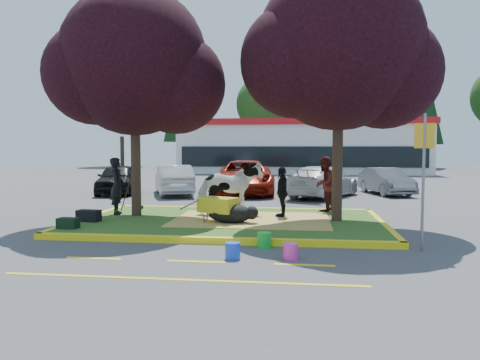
# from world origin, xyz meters

# --- Properties ---
(ground) EXTENTS (90.00, 90.00, 0.00)m
(ground) POSITION_xyz_m (0.00, 0.00, 0.00)
(ground) COLOR #424244
(ground) RESTS_ON ground
(median_island) EXTENTS (8.00, 5.00, 0.15)m
(median_island) POSITION_xyz_m (0.00, 0.00, 0.07)
(median_island) COLOR #30591B
(median_island) RESTS_ON ground
(curb_near) EXTENTS (8.30, 0.16, 0.15)m
(curb_near) POSITION_xyz_m (0.00, -2.58, 0.07)
(curb_near) COLOR yellow
(curb_near) RESTS_ON ground
(curb_far) EXTENTS (8.30, 0.16, 0.15)m
(curb_far) POSITION_xyz_m (0.00, 2.58, 0.07)
(curb_far) COLOR yellow
(curb_far) RESTS_ON ground
(curb_left) EXTENTS (0.16, 5.30, 0.15)m
(curb_left) POSITION_xyz_m (-4.08, 0.00, 0.07)
(curb_left) COLOR yellow
(curb_left) RESTS_ON ground
(curb_right) EXTENTS (0.16, 5.30, 0.15)m
(curb_right) POSITION_xyz_m (4.08, 0.00, 0.07)
(curb_right) COLOR yellow
(curb_right) RESTS_ON ground
(straw_bedding) EXTENTS (4.20, 3.00, 0.01)m
(straw_bedding) POSITION_xyz_m (0.60, 0.00, 0.15)
(straw_bedding) COLOR #DBBC5A
(straw_bedding) RESTS_ON median_island
(tree_purple_left) EXTENTS (5.06, 4.20, 6.51)m
(tree_purple_left) POSITION_xyz_m (-2.78, 0.38, 4.36)
(tree_purple_left) COLOR black
(tree_purple_left) RESTS_ON median_island
(tree_purple_right) EXTENTS (5.30, 4.40, 6.82)m
(tree_purple_right) POSITION_xyz_m (2.92, 0.18, 4.56)
(tree_purple_right) COLOR black
(tree_purple_right) RESTS_ON median_island
(fire_lane_stripe_a) EXTENTS (1.10, 0.12, 0.01)m
(fire_lane_stripe_a) POSITION_xyz_m (-2.00, -4.20, 0.00)
(fire_lane_stripe_a) COLOR yellow
(fire_lane_stripe_a) RESTS_ON ground
(fire_lane_stripe_b) EXTENTS (1.10, 0.12, 0.01)m
(fire_lane_stripe_b) POSITION_xyz_m (0.00, -4.20, 0.00)
(fire_lane_stripe_b) COLOR yellow
(fire_lane_stripe_b) RESTS_ON ground
(fire_lane_stripe_c) EXTENTS (1.10, 0.12, 0.01)m
(fire_lane_stripe_c) POSITION_xyz_m (2.00, -4.20, 0.00)
(fire_lane_stripe_c) COLOR yellow
(fire_lane_stripe_c) RESTS_ON ground
(fire_lane_long) EXTENTS (6.00, 0.10, 0.01)m
(fire_lane_long) POSITION_xyz_m (0.00, -5.40, 0.00)
(fire_lane_long) COLOR yellow
(fire_lane_long) RESTS_ON ground
(retail_building) EXTENTS (20.40, 8.40, 4.40)m
(retail_building) POSITION_xyz_m (2.00, 27.98, 2.25)
(retail_building) COLOR silver
(retail_building) RESTS_ON ground
(treeline) EXTENTS (46.58, 7.80, 14.63)m
(treeline) POSITION_xyz_m (1.23, 37.61, 7.73)
(treeline) COLOR black
(treeline) RESTS_ON ground
(cow) EXTENTS (2.02, 1.52, 1.55)m
(cow) POSITION_xyz_m (-0.15, 0.92, 0.93)
(cow) COLOR white
(cow) RESTS_ON median_island
(calf) EXTENTS (1.33, 1.05, 0.51)m
(calf) POSITION_xyz_m (0.11, -0.63, 0.40)
(calf) COLOR black
(calf) RESTS_ON median_island
(handler) EXTENTS (0.54, 0.69, 1.68)m
(handler) POSITION_xyz_m (-3.44, 0.55, 0.99)
(handler) COLOR black
(handler) RESTS_ON median_island
(visitor_a) EXTENTS (0.94, 1.02, 1.69)m
(visitor_a) POSITION_xyz_m (2.66, 2.02, 1.00)
(visitor_a) COLOR #421213
(visitor_a) RESTS_ON median_island
(visitor_b) EXTENTS (0.42, 0.86, 1.43)m
(visitor_b) POSITION_xyz_m (1.41, 0.60, 0.87)
(visitor_b) COLOR black
(visitor_b) RESTS_ON median_island
(wheelbarrow) EXTENTS (1.73, 0.93, 0.66)m
(wheelbarrow) POSITION_xyz_m (-0.21, -0.57, 0.60)
(wheelbarrow) COLOR black
(wheelbarrow) RESTS_ON median_island
(gear_bag_dark) EXTENTS (0.62, 0.38, 0.30)m
(gear_bag_dark) POSITION_xyz_m (-3.69, -0.83, 0.30)
(gear_bag_dark) COLOR black
(gear_bag_dark) RESTS_ON median_island
(gear_bag_green) EXTENTS (0.49, 0.31, 0.26)m
(gear_bag_green) POSITION_xyz_m (-3.70, -1.93, 0.28)
(gear_bag_green) COLOR black
(gear_bag_green) RESTS_ON median_island
(sign_post) EXTENTS (0.39, 0.06, 2.81)m
(sign_post) POSITION_xyz_m (4.40, -2.70, 1.76)
(sign_post) COLOR slate
(sign_post) RESTS_ON ground
(bucket_green) EXTENTS (0.33, 0.33, 0.32)m
(bucket_green) POSITION_xyz_m (1.16, -2.80, 0.16)
(bucket_green) COLOR green
(bucket_green) RESTS_ON ground
(bucket_pink) EXTENTS (0.34, 0.34, 0.30)m
(bucket_pink) POSITION_xyz_m (1.74, -3.77, 0.15)
(bucket_pink) COLOR #F636AF
(bucket_pink) RESTS_ON ground
(bucket_blue) EXTENTS (0.30, 0.30, 0.31)m
(bucket_blue) POSITION_xyz_m (0.65, -3.89, 0.16)
(bucket_blue) COLOR blue
(bucket_blue) RESTS_ON ground
(car_black) EXTENTS (2.49, 4.28, 1.37)m
(car_black) POSITION_xyz_m (-6.38, 7.88, 0.68)
(car_black) COLOR black
(car_black) RESTS_ON ground
(car_silver) EXTENTS (2.79, 4.30, 1.34)m
(car_silver) POSITION_xyz_m (-3.72, 7.75, 0.67)
(car_silver) COLOR #B0B3B8
(car_silver) RESTS_ON ground
(car_red) EXTENTS (3.11, 5.75, 1.53)m
(car_red) POSITION_xyz_m (-0.60, 8.59, 0.77)
(car_red) COLOR maroon
(car_red) RESTS_ON ground
(car_white) EXTENTS (3.63, 4.96, 1.34)m
(car_white) POSITION_xyz_m (2.88, 7.57, 0.67)
(car_white) COLOR silver
(car_white) RESTS_ON ground
(car_grey) EXTENTS (2.15, 3.85, 1.20)m
(car_grey) POSITION_xyz_m (5.77, 9.13, 0.60)
(car_grey) COLOR #5B5F63
(car_grey) RESTS_ON ground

